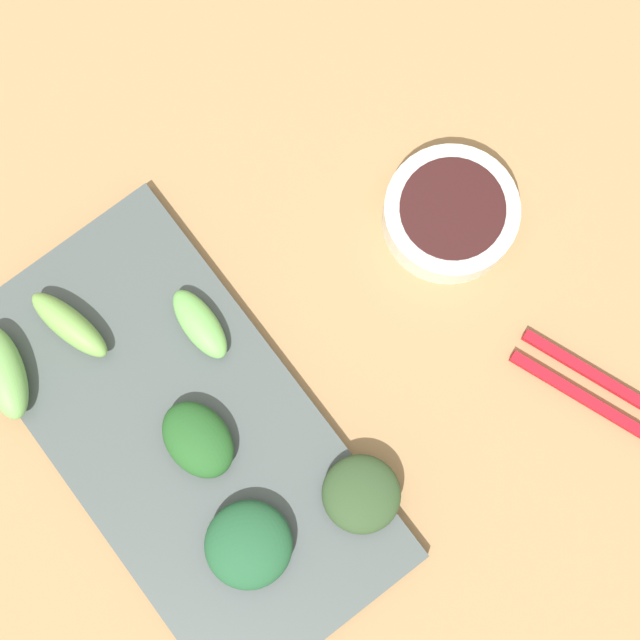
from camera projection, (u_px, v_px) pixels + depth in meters
name	position (u px, v px, depth m)	size (l,w,h in m)	color
tabletop	(273.00, 330.00, 0.74)	(2.10, 2.10, 0.02)	#A37C50
sauce_bowl	(450.00, 214.00, 0.73)	(0.10, 0.10, 0.03)	silver
serving_plate	(187.00, 437.00, 0.71)	(0.18, 0.36, 0.01)	#464F4E
broccoli_stalk_0	(4.00, 372.00, 0.70)	(0.03, 0.07, 0.03)	#76B259
broccoli_stalk_1	(70.00, 325.00, 0.70)	(0.02, 0.07, 0.03)	#7AB252
broccoli_leafy_2	(361.00, 494.00, 0.68)	(0.06, 0.06, 0.02)	#2F4827
broccoli_stalk_3	(200.00, 324.00, 0.71)	(0.03, 0.06, 0.02)	#70B758
broccoli_leafy_4	(249.00, 545.00, 0.68)	(0.06, 0.06, 0.03)	#225632
broccoli_leafy_5	(198.00, 440.00, 0.69)	(0.05, 0.06, 0.03)	#245924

